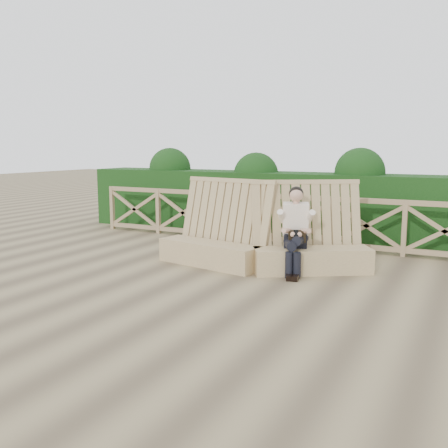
% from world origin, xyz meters
% --- Properties ---
extents(ground, '(60.00, 60.00, 0.00)m').
position_xyz_m(ground, '(0.00, 0.00, 0.00)').
color(ground, brown).
rests_on(ground, ground).
extents(bench, '(3.77, 1.69, 1.55)m').
position_xyz_m(bench, '(0.05, 1.39, 0.39)').
color(bench, '#997F57').
rests_on(bench, ground).
extents(woman, '(0.58, 0.96, 1.45)m').
position_xyz_m(woman, '(0.70, 1.35, 0.76)').
color(woman, black).
rests_on(woman, ground).
extents(guardrail, '(10.10, 0.09, 1.10)m').
position_xyz_m(guardrail, '(0.00, 3.50, 0.55)').
color(guardrail, '#8C6C51').
rests_on(guardrail, ground).
extents(hedge, '(12.00, 1.20, 1.50)m').
position_xyz_m(hedge, '(0.00, 4.70, 0.75)').
color(hedge, black).
rests_on(hedge, ground).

